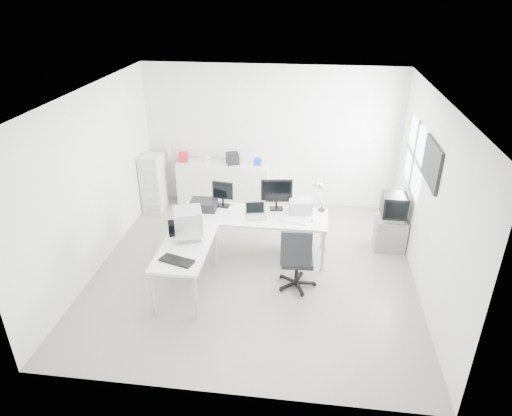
# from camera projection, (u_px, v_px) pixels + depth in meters

# --- Properties ---
(floor) EXTENTS (5.00, 5.00, 0.01)m
(floor) POSITION_uv_depth(u_px,v_px,m) (254.00, 269.00, 7.36)
(floor) COLOR #AFAA9D
(floor) RESTS_ON ground
(ceiling) EXTENTS (5.00, 5.00, 0.01)m
(ceiling) POSITION_uv_depth(u_px,v_px,m) (254.00, 95.00, 6.10)
(ceiling) COLOR white
(ceiling) RESTS_ON back_wall
(back_wall) EXTENTS (5.00, 0.02, 2.80)m
(back_wall) POSITION_uv_depth(u_px,v_px,m) (271.00, 138.00, 8.94)
(back_wall) COLOR white
(back_wall) RESTS_ON floor
(left_wall) EXTENTS (0.02, 5.00, 2.80)m
(left_wall) POSITION_uv_depth(u_px,v_px,m) (93.00, 181.00, 7.01)
(left_wall) COLOR white
(left_wall) RESTS_ON floor
(right_wall) EXTENTS (0.02, 5.00, 2.80)m
(right_wall) POSITION_uv_depth(u_px,v_px,m) (429.00, 199.00, 6.44)
(right_wall) COLOR white
(right_wall) RESTS_ON floor
(window) EXTENTS (0.02, 1.20, 1.10)m
(window) POSITION_uv_depth(u_px,v_px,m) (415.00, 156.00, 7.42)
(window) COLOR white
(window) RESTS_ON right_wall
(wall_picture) EXTENTS (0.04, 0.90, 0.60)m
(wall_picture) POSITION_uv_depth(u_px,v_px,m) (432.00, 163.00, 6.31)
(wall_picture) COLOR black
(wall_picture) RESTS_ON right_wall
(main_desk) EXTENTS (2.40, 0.80, 0.75)m
(main_desk) POSITION_uv_depth(u_px,v_px,m) (254.00, 235.00, 7.59)
(main_desk) COLOR silver
(main_desk) RESTS_ON floor
(side_desk) EXTENTS (0.70, 1.40, 0.75)m
(side_desk) POSITION_uv_depth(u_px,v_px,m) (187.00, 268.00, 6.72)
(side_desk) COLOR silver
(side_desk) RESTS_ON floor
(drawer_pedestal) EXTENTS (0.40, 0.50, 0.60)m
(drawer_pedestal) POSITION_uv_depth(u_px,v_px,m) (296.00, 240.00, 7.59)
(drawer_pedestal) COLOR silver
(drawer_pedestal) RESTS_ON floor
(inkjet_printer) EXTENTS (0.43, 0.34, 0.15)m
(inkjet_printer) POSITION_uv_depth(u_px,v_px,m) (204.00, 205.00, 7.57)
(inkjet_printer) COLOR black
(inkjet_printer) RESTS_ON main_desk
(lcd_monitor_small) EXTENTS (0.38, 0.25, 0.44)m
(lcd_monitor_small) POSITION_uv_depth(u_px,v_px,m) (223.00, 194.00, 7.61)
(lcd_monitor_small) COLOR black
(lcd_monitor_small) RESTS_ON main_desk
(lcd_monitor_large) EXTENTS (0.54, 0.27, 0.54)m
(lcd_monitor_large) POSITION_uv_depth(u_px,v_px,m) (277.00, 194.00, 7.49)
(lcd_monitor_large) COLOR black
(lcd_monitor_large) RESTS_ON main_desk
(laptop) EXTENTS (0.37, 0.37, 0.21)m
(laptop) POSITION_uv_depth(u_px,v_px,m) (256.00, 212.00, 7.28)
(laptop) COLOR #B7B7BA
(laptop) RESTS_ON main_desk
(white_keyboard) EXTENTS (0.46, 0.22, 0.02)m
(white_keyboard) POSITION_uv_depth(u_px,v_px,m) (293.00, 221.00, 7.21)
(white_keyboard) COLOR silver
(white_keyboard) RESTS_ON main_desk
(white_mouse) EXTENTS (0.06, 0.06, 0.06)m
(white_mouse) POSITION_uv_depth(u_px,v_px,m) (312.00, 220.00, 7.22)
(white_mouse) COLOR silver
(white_mouse) RESTS_ON main_desk
(laser_printer) EXTENTS (0.41, 0.36, 0.21)m
(laser_printer) POSITION_uv_depth(u_px,v_px,m) (300.00, 205.00, 7.49)
(laser_printer) COLOR #ACACAC
(laser_printer) RESTS_ON main_desk
(desk_lamp) EXTENTS (0.18, 0.18, 0.48)m
(desk_lamp) POSITION_uv_depth(u_px,v_px,m) (322.00, 197.00, 7.46)
(desk_lamp) COLOR silver
(desk_lamp) RESTS_ON main_desk
(crt_monitor) EXTENTS (0.47, 0.47, 0.42)m
(crt_monitor) POSITION_uv_depth(u_px,v_px,m) (188.00, 225.00, 6.67)
(crt_monitor) COLOR #B7B7BA
(crt_monitor) RESTS_ON side_desk
(black_keyboard) EXTENTS (0.51, 0.32, 0.03)m
(black_keyboard) POSITION_uv_depth(u_px,v_px,m) (177.00, 261.00, 6.18)
(black_keyboard) COLOR black
(black_keyboard) RESTS_ON side_desk
(office_chair) EXTENTS (0.64, 0.64, 1.05)m
(office_chair) POSITION_uv_depth(u_px,v_px,m) (297.00, 256.00, 6.73)
(office_chair) COLOR #242729
(office_chair) RESTS_ON floor
(tv_cabinet) EXTENTS (0.51, 0.42, 0.56)m
(tv_cabinet) POSITION_uv_depth(u_px,v_px,m) (390.00, 234.00, 7.81)
(tv_cabinet) COLOR slate
(tv_cabinet) RESTS_ON floor
(crt_tv) EXTENTS (0.50, 0.48, 0.45)m
(crt_tv) POSITION_uv_depth(u_px,v_px,m) (394.00, 208.00, 7.58)
(crt_tv) COLOR black
(crt_tv) RESTS_ON tv_cabinet
(sideboard) EXTENTS (1.83, 0.46, 0.91)m
(sideboard) POSITION_uv_depth(u_px,v_px,m) (223.00, 184.00, 9.24)
(sideboard) COLOR silver
(sideboard) RESTS_ON floor
(clutter_box_a) EXTENTS (0.21, 0.19, 0.18)m
(clutter_box_a) POSITION_uv_depth(u_px,v_px,m) (183.00, 157.00, 9.09)
(clutter_box_a) COLOR #B21929
(clutter_box_a) RESTS_ON sideboard
(clutter_box_b) EXTENTS (0.13, 0.12, 0.13)m
(clutter_box_b) POSITION_uv_depth(u_px,v_px,m) (208.00, 160.00, 9.04)
(clutter_box_b) COLOR silver
(clutter_box_b) RESTS_ON sideboard
(clutter_box_c) EXTENTS (0.30, 0.28, 0.23)m
(clutter_box_c) POSITION_uv_depth(u_px,v_px,m) (233.00, 158.00, 8.96)
(clutter_box_c) COLOR black
(clutter_box_c) RESTS_ON sideboard
(clutter_box_d) EXTENTS (0.15, 0.14, 0.14)m
(clutter_box_d) POSITION_uv_depth(u_px,v_px,m) (258.00, 162.00, 8.93)
(clutter_box_d) COLOR #1B3EBF
(clutter_box_d) RESTS_ON sideboard
(clutter_bottle) EXTENTS (0.07, 0.07, 0.22)m
(clutter_bottle) POSITION_uv_depth(u_px,v_px,m) (169.00, 155.00, 9.15)
(clutter_bottle) COLOR silver
(clutter_bottle) RESTS_ON sideboard
(filing_cabinet) EXTENTS (0.39, 0.47, 1.12)m
(filing_cabinet) POSITION_uv_depth(u_px,v_px,m) (153.00, 183.00, 9.06)
(filing_cabinet) COLOR silver
(filing_cabinet) RESTS_ON floor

